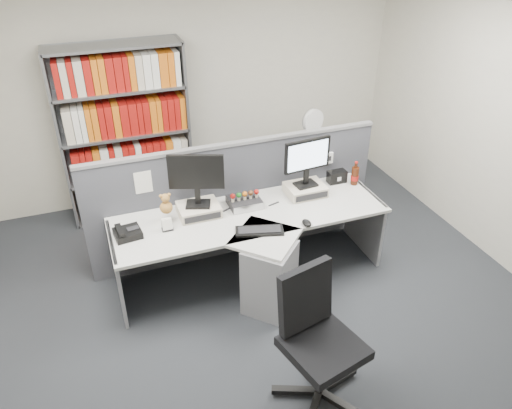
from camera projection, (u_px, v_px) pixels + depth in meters
name	position (u px, v px, depth m)	size (l,w,h in m)	color
ground	(281.00, 329.00, 4.44)	(5.50, 5.50, 0.00)	#2E3136
room_shell	(288.00, 144.00, 3.50)	(5.04, 5.54, 2.72)	beige
partition	(236.00, 198.00, 5.10)	(3.00, 0.08, 1.27)	#46474F
desk	(258.00, 250.00, 4.68)	(2.60, 1.20, 0.72)	beige
monitor_riser_left	(199.00, 210.00, 4.69)	(0.38, 0.31, 0.10)	beige
monitor_riser_right	(305.00, 190.00, 5.01)	(0.38, 0.31, 0.10)	beige
monitor_left	(196.00, 176.00, 4.50)	(0.49, 0.23, 0.51)	black
monitor_right	(307.00, 159.00, 4.83)	(0.48, 0.17, 0.49)	black
desktop_pc	(244.00, 202.00, 4.82)	(0.30, 0.27, 0.08)	black
figurines	(245.00, 195.00, 4.76)	(0.29, 0.05, 0.09)	beige
keyboard	(259.00, 231.00, 4.46)	(0.45, 0.27, 0.03)	black
mouse	(307.00, 223.00, 4.55)	(0.08, 0.12, 0.05)	black
desk_phone	(127.00, 233.00, 4.39)	(0.25, 0.23, 0.10)	black
desk_calendar	(167.00, 225.00, 4.46)	(0.10, 0.07, 0.12)	black
plush_toy	(166.00, 205.00, 4.50)	(0.12, 0.12, 0.20)	#AA7838
speaker	(337.00, 177.00, 5.21)	(0.19, 0.11, 0.13)	black
cola_bottle	(355.00, 176.00, 5.16)	(0.08, 0.08, 0.26)	#3F190A
shelving_unit	(126.00, 136.00, 5.62)	(1.41, 0.40, 2.00)	slate
filing_cabinet	(309.00, 173.00, 6.21)	(0.45, 0.61, 0.70)	slate
desk_fan	(312.00, 124.00, 5.86)	(0.29, 0.17, 0.48)	white
office_chair	(316.00, 335.00, 3.61)	(0.71, 0.69, 1.07)	silver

